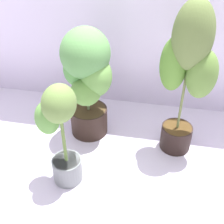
# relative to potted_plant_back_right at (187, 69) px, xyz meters

# --- Properties ---
(ground_plane) EXTENTS (8.00, 8.00, 0.00)m
(ground_plane) POSITION_rel_potted_plant_back_right_xyz_m (-0.32, -0.35, -0.62)
(ground_plane) COLOR silver
(ground_plane) RESTS_ON ground
(potted_plant_back_right) EXTENTS (0.41, 0.28, 1.03)m
(potted_plant_back_right) POSITION_rel_potted_plant_back_right_xyz_m (0.00, 0.00, 0.00)
(potted_plant_back_right) COLOR black
(potted_plant_back_right) RESTS_ON ground
(potted_plant_back_left) EXTENTS (0.45, 0.45, 0.81)m
(potted_plant_back_left) POSITION_rel_potted_plant_back_right_xyz_m (-0.63, 0.05, -0.14)
(potted_plant_back_left) COLOR black
(potted_plant_back_left) RESTS_ON ground
(potted_plant_front_left) EXTENTS (0.30, 0.26, 0.68)m
(potted_plant_front_left) POSITION_rel_potted_plant_back_right_xyz_m (-0.67, -0.42, -0.24)
(potted_plant_front_left) COLOR gray
(potted_plant_front_left) RESTS_ON ground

